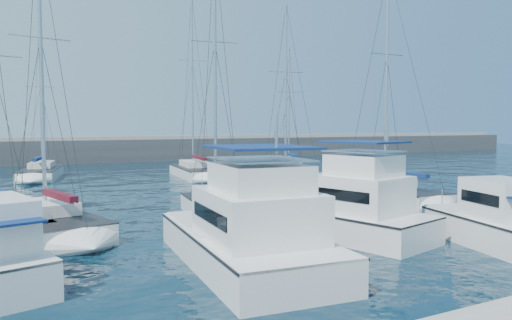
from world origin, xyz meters
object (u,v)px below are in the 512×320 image
sailboat_mid_c (219,207)px  sailboat_back_c (290,168)px  sailboat_mid_d (290,185)px  motor_yacht_stbd_inner (348,211)px  sailboat_mid_b (51,224)px  motor_yacht_stbd_outer (493,223)px  sailboat_back_a (41,173)px  sailboat_back_b (195,171)px  motor_yacht_port_inner (250,235)px  sailboat_mid_e (392,194)px

sailboat_mid_c → sailboat_back_c: (16.40, 18.89, -0.04)m
sailboat_mid_d → motor_yacht_stbd_inner: bearing=-102.0°
sailboat_mid_b → sailboat_mid_d: bearing=11.2°
motor_yacht_stbd_outer → sailboat_mid_b: 19.11m
sailboat_back_a → sailboat_back_c: size_ratio=1.02×
motor_yacht_stbd_inner → motor_yacht_stbd_outer: (4.27, -4.12, -0.19)m
sailboat_mid_b → sailboat_back_c: size_ratio=1.06×
sailboat_mid_b → sailboat_back_b: bearing=41.6°
motor_yacht_port_inner → motor_yacht_stbd_outer: (10.36, -1.87, -0.19)m
sailboat_back_c → motor_yacht_stbd_inner: bearing=-97.1°
sailboat_back_b → sailboat_mid_c: bearing=-100.5°
sailboat_mid_e → motor_yacht_port_inner: bearing=-148.7°
sailboat_mid_e → sailboat_back_c: bearing=77.7°
sailboat_mid_c → sailboat_mid_d: size_ratio=1.06×
motor_yacht_stbd_inner → sailboat_back_c: size_ratio=0.66×
sailboat_back_a → sailboat_back_b: 14.35m
motor_yacht_stbd_inner → motor_yacht_port_inner: bearing=-173.8°
motor_yacht_port_inner → motor_yacht_stbd_outer: 10.53m
sailboat_mid_b → sailboat_mid_c: size_ratio=0.93×
motor_yacht_port_inner → sailboat_back_b: size_ratio=0.54×
sailboat_mid_c → sailboat_back_c: size_ratio=1.13×
motor_yacht_stbd_outer → sailboat_mid_b: bearing=160.6°
sailboat_mid_b → sailboat_mid_e: 20.38m
sailboat_back_b → motor_yacht_stbd_outer: bearing=-81.0°
motor_yacht_stbd_outer → sailboat_mid_e: sailboat_mid_e is taller
sailboat_mid_b → motor_yacht_stbd_inner: bearing=-41.4°
motor_yacht_port_inner → sailboat_back_c: bearing=61.4°
motor_yacht_stbd_outer → sailboat_mid_d: size_ratio=0.44×
sailboat_mid_c → sailboat_back_c: sailboat_mid_c is taller
motor_yacht_port_inner → motor_yacht_stbd_inner: size_ratio=1.10×
sailboat_back_a → sailboat_mid_c: bearing=-62.6°
sailboat_back_b → sailboat_back_c: sailboat_back_b is taller
sailboat_mid_b → sailboat_mid_e: (20.38, 0.00, 0.01)m
sailboat_mid_d → sailboat_back_a: 24.50m
sailboat_mid_b → sailboat_back_b: (15.02, 20.81, 0.02)m
motor_yacht_stbd_outer → sailboat_mid_e: 11.45m
sailboat_back_a → sailboat_back_b: bearing=-10.9°
motor_yacht_stbd_inner → sailboat_mid_d: bearing=53.6°
motor_yacht_port_inner → sailboat_mid_e: size_ratio=0.64×
motor_yacht_port_inner → sailboat_mid_e: (14.80, 8.68, -0.60)m
sailboat_back_a → sailboat_back_c: 24.11m
motor_yacht_stbd_inner → sailboat_mid_d: size_ratio=0.62×
sailboat_mid_c → sailboat_back_a: sailboat_mid_c is taller
motor_yacht_port_inner → sailboat_back_a: size_ratio=0.71×
sailboat_mid_d → sailboat_mid_e: bearing=-58.7°
motor_yacht_stbd_outer → sailboat_back_a: (-14.06, 37.13, -0.44)m
sailboat_back_b → sailboat_back_c: 10.02m
motor_yacht_port_inner → sailboat_mid_d: bearing=59.9°
sailboat_mid_d → sailboat_back_b: 13.37m
motor_yacht_port_inner → sailboat_back_c: size_ratio=0.73×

